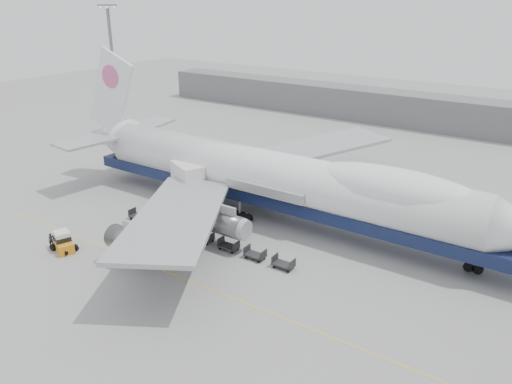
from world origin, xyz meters
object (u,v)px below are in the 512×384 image
Objects in this scene: airliner at (277,177)px; catering_truck at (188,183)px; ground_worker at (51,240)px; baggage_tug at (63,242)px.

airliner is 10.80× the size of catering_truck.
airliner is 40.63× the size of ground_worker.
ground_worker is (-5.52, -17.73, -2.63)m from catering_truck.
catering_truck is 1.80× the size of baggage_tug.
catering_truck is 18.76m from ground_worker.
catering_truck is 3.76× the size of ground_worker.
baggage_tug is (-3.65, -17.48, -2.46)m from catering_truck.
catering_truck is at bearing -163.60° from airliner.
airliner reaches higher than baggage_tug.
airliner is 27.83m from ground_worker.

